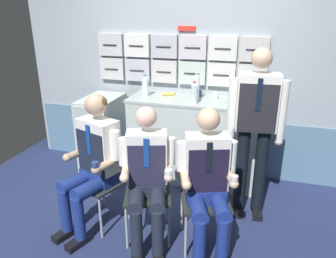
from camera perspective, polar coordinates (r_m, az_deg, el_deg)
The scene contains 18 objects.
ground at distance 3.24m, azimuth -2.63°, elevation -17.46°, with size 4.80×4.80×0.04m, color navy.
galley_bulkhead at distance 3.98m, azimuth 3.40°, elevation 7.33°, with size 4.20×0.14×2.15m.
galley_counter at distance 3.86m, azimuth 4.64°, elevation -2.01°, with size 1.53×0.53×1.00m.
service_trolley at distance 4.11m, azimuth -11.31°, elevation -0.68°, with size 0.40×0.65×0.96m.
folding_chair_left at distance 3.18m, azimuth -10.57°, elevation -7.07°, with size 0.52×0.52×0.84m.
crew_member_left at distance 3.01m, azimuth -13.01°, elevation -4.94°, with size 0.55×0.69×1.28m.
folding_chair_center at distance 2.97m, azimuth -3.52°, elevation -8.87°, with size 0.50×0.50×0.84m.
crew_member_center at distance 2.75m, azimuth -3.69°, elevation -7.77°, with size 0.51×0.65×1.22m.
folding_chair_right at distance 2.89m, azimuth 6.27°, elevation -9.87°, with size 0.51×0.51×0.84m.
crew_member_right at distance 2.67m, azimuth 6.95°, elevation -8.54°, with size 0.53×0.66×1.24m.
crew_member_standing at distance 3.12m, azimuth 15.07°, elevation 1.20°, with size 0.53×0.28×1.65m.
water_bottle_clear at distance 3.51m, azimuth 4.61°, elevation 6.25°, with size 0.07×0.07×0.24m.
water_bottle_blue_cap at distance 3.63m, azimuth 4.99°, elevation 7.30°, with size 0.07×0.07×0.32m.
water_bottle_tall at distance 3.82m, azimuth -4.00°, elevation 7.52°, with size 0.07×0.07×0.25m.
paper_cup_blue at distance 3.56m, azimuth 15.01°, elevation 4.63°, with size 0.07×0.07×0.09m.
paper_cup_tan at distance 3.75m, azimuth 8.29°, elevation 5.85°, with size 0.06×0.06×0.08m.
coffee_cup_spare at distance 3.83m, azimuth 5.41°, elevation 6.24°, with size 0.07×0.07×0.07m.
snack_banana at distance 3.85m, azimuth 0.05°, elevation 6.14°, with size 0.17×0.10×0.04m.
Camera 1 is at (0.85, -2.41, 1.97)m, focal length 34.85 mm.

